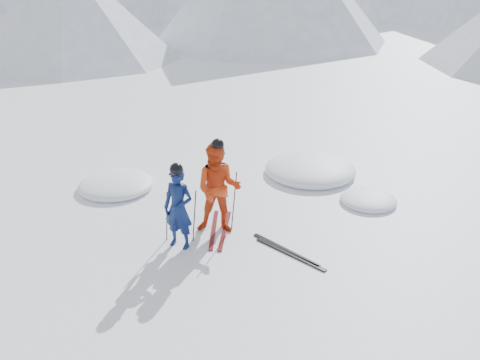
# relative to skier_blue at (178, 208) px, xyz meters

# --- Properties ---
(ground) EXTENTS (160.00, 160.00, 0.00)m
(ground) POSITION_rel_skier_blue_xyz_m (2.78, 0.50, -0.85)
(ground) COLOR white
(ground) RESTS_ON ground
(skier_blue) EXTENTS (0.70, 0.55, 1.71)m
(skier_blue) POSITION_rel_skier_blue_xyz_m (0.00, 0.00, 0.00)
(skier_blue) COLOR #0C1A4A
(skier_blue) RESTS_ON ground
(skier_red) EXTENTS (1.03, 0.84, 1.98)m
(skier_red) POSITION_rel_skier_blue_xyz_m (0.66, 0.73, 0.14)
(skier_red) COLOR red
(skier_red) RESTS_ON ground
(pole_blue_left) EXTENTS (0.12, 0.08, 1.14)m
(pole_blue_left) POSITION_rel_skier_blue_xyz_m (-0.30, 0.15, -0.28)
(pole_blue_left) COLOR black
(pole_blue_left) RESTS_ON ground
(pole_blue_right) EXTENTS (0.12, 0.07, 1.14)m
(pole_blue_right) POSITION_rel_skier_blue_xyz_m (0.25, 0.25, -0.28)
(pole_blue_right) COLOR black
(pole_blue_right) RESTS_ON ground
(pole_red_left) EXTENTS (0.13, 0.10, 1.32)m
(pole_red_left) POSITION_rel_skier_blue_xyz_m (0.36, 0.98, -0.19)
(pole_red_left) COLOR black
(pole_red_left) RESTS_ON ground
(pole_red_right) EXTENTS (0.13, 0.09, 1.32)m
(pole_red_right) POSITION_rel_skier_blue_xyz_m (0.96, 0.88, -0.19)
(pole_red_right) COLOR black
(pole_red_right) RESTS_ON ground
(ski_worn_left) EXTENTS (0.32, 1.70, 0.03)m
(ski_worn_left) POSITION_rel_skier_blue_xyz_m (0.54, 0.73, -0.84)
(ski_worn_left) COLOR black
(ski_worn_left) RESTS_ON ground
(ski_worn_right) EXTENTS (0.20, 1.70, 0.03)m
(ski_worn_right) POSITION_rel_skier_blue_xyz_m (0.78, 0.73, -0.84)
(ski_worn_right) COLOR black
(ski_worn_right) RESTS_ON ground
(ski_loose_a) EXTENTS (1.43, 1.07, 0.03)m
(ski_loose_a) POSITION_rel_skier_blue_xyz_m (2.13, 0.16, -0.84)
(ski_loose_a) COLOR black
(ski_loose_a) RESTS_ON ground
(ski_loose_b) EXTENTS (1.46, 1.03, 0.03)m
(ski_loose_b) POSITION_rel_skier_blue_xyz_m (2.23, 0.01, -0.84)
(ski_loose_b) COLOR black
(ski_loose_b) RESTS_ON ground
(snow_lumps) EXTENTS (7.88, 3.91, 0.54)m
(snow_lumps) POSITION_rel_skier_blue_xyz_m (1.23, 3.53, -0.85)
(snow_lumps) COLOR white
(snow_lumps) RESTS_ON ground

